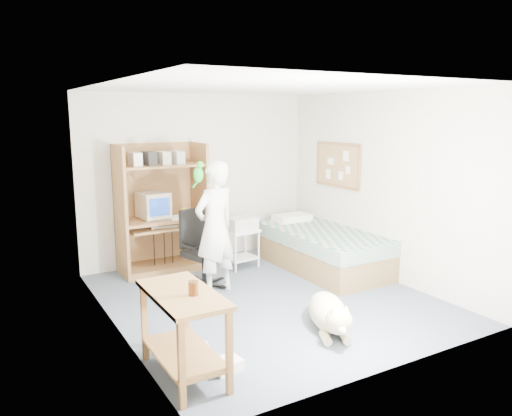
% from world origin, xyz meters
% --- Properties ---
extents(floor, '(4.00, 4.00, 0.00)m').
position_xyz_m(floor, '(0.00, 0.00, 0.00)').
color(floor, '#495363').
rests_on(floor, ground).
extents(wall_back, '(3.60, 0.02, 2.50)m').
position_xyz_m(wall_back, '(0.00, 2.00, 1.25)').
color(wall_back, beige).
rests_on(wall_back, floor).
extents(wall_right, '(0.02, 4.00, 2.50)m').
position_xyz_m(wall_right, '(1.80, 0.00, 1.25)').
color(wall_right, beige).
rests_on(wall_right, floor).
extents(wall_left, '(0.02, 4.00, 2.50)m').
position_xyz_m(wall_left, '(-1.80, 0.00, 1.25)').
color(wall_left, beige).
rests_on(wall_left, floor).
extents(ceiling, '(3.60, 4.00, 0.02)m').
position_xyz_m(ceiling, '(0.00, 0.00, 2.50)').
color(ceiling, white).
rests_on(ceiling, wall_back).
extents(computer_hutch, '(1.20, 0.63, 1.80)m').
position_xyz_m(computer_hutch, '(-0.70, 1.74, 0.82)').
color(computer_hutch, brown).
rests_on(computer_hutch, floor).
extents(bed, '(1.02, 2.02, 0.66)m').
position_xyz_m(bed, '(1.30, 0.62, 0.29)').
color(bed, brown).
rests_on(bed, floor).
extents(side_desk, '(0.50, 1.00, 0.75)m').
position_xyz_m(side_desk, '(-1.55, -1.20, 0.49)').
color(side_desk, brown).
rests_on(side_desk, floor).
extents(corkboard, '(0.04, 0.94, 0.66)m').
position_xyz_m(corkboard, '(1.77, 0.90, 1.45)').
color(corkboard, olive).
rests_on(corkboard, wall_right).
extents(office_chair, '(0.56, 0.57, 0.99)m').
position_xyz_m(office_chair, '(-0.50, 0.81, 0.35)').
color(office_chair, black).
rests_on(office_chair, floor).
extents(person, '(0.69, 0.56, 1.65)m').
position_xyz_m(person, '(-0.44, 0.51, 0.83)').
color(person, silver).
rests_on(person, floor).
extents(parrot, '(0.12, 0.21, 0.33)m').
position_xyz_m(parrot, '(-0.64, 0.53, 1.51)').
color(parrot, '#138824').
rests_on(parrot, person).
extents(dog, '(0.66, 1.08, 0.43)m').
position_xyz_m(dog, '(0.08, -1.10, 0.19)').
color(dog, tan).
rests_on(dog, floor).
extents(printer_cart, '(0.51, 0.43, 0.56)m').
position_xyz_m(printer_cart, '(0.32, 1.26, 0.37)').
color(printer_cart, white).
rests_on(printer_cart, floor).
extents(printer, '(0.46, 0.37, 0.18)m').
position_xyz_m(printer, '(0.32, 1.26, 0.65)').
color(printer, '#BABBB5').
rests_on(printer, printer_cart).
extents(crt_monitor, '(0.43, 0.44, 0.36)m').
position_xyz_m(crt_monitor, '(-0.81, 1.75, 0.95)').
color(crt_monitor, beige).
rests_on(crt_monitor, computer_hutch).
extents(keyboard, '(0.46, 0.20, 0.03)m').
position_xyz_m(keyboard, '(-0.69, 1.58, 0.67)').
color(keyboard, beige).
rests_on(keyboard, computer_hutch).
extents(pencil_cup, '(0.08, 0.08, 0.12)m').
position_xyz_m(pencil_cup, '(-0.38, 1.65, 0.82)').
color(pencil_cup, gold).
rests_on(pencil_cup, computer_hutch).
extents(drink_glass, '(0.08, 0.08, 0.12)m').
position_xyz_m(drink_glass, '(-1.50, -1.31, 0.81)').
color(drink_glass, '#3B1C09').
rests_on(drink_glass, side_desk).
extents(floor_box_a, '(0.27, 0.23, 0.10)m').
position_xyz_m(floor_box_a, '(-1.20, -1.30, 0.05)').
color(floor_box_a, white).
rests_on(floor_box_a, floor).
extents(floor_box_b, '(0.22, 0.25, 0.08)m').
position_xyz_m(floor_box_b, '(-1.29, -0.93, 0.04)').
color(floor_box_b, '#B7B7B2').
rests_on(floor_box_b, floor).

